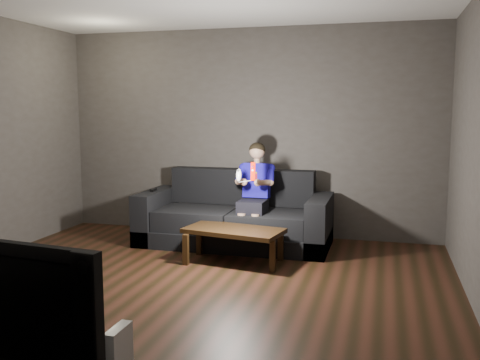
% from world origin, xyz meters
% --- Properties ---
extents(floor, '(5.00, 5.00, 0.00)m').
position_xyz_m(floor, '(0.00, 0.00, 0.00)').
color(floor, black).
rests_on(floor, ground).
extents(back_wall, '(5.00, 0.04, 2.70)m').
position_xyz_m(back_wall, '(0.00, 2.50, 1.35)').
color(back_wall, '#403B37').
rests_on(back_wall, ground).
extents(sofa, '(2.32, 1.00, 0.90)m').
position_xyz_m(sofa, '(-0.01, 1.90, 0.29)').
color(sofa, black).
rests_on(sofa, floor).
extents(child, '(0.47, 0.57, 1.15)m').
position_xyz_m(child, '(0.26, 1.84, 0.75)').
color(child, black).
rests_on(child, sofa).
extents(wii_remote_red, '(0.06, 0.08, 0.21)m').
position_xyz_m(wii_remote_red, '(0.34, 1.39, 0.97)').
color(wii_remote_red, red).
rests_on(wii_remote_red, child).
extents(nunchuk_white, '(0.07, 0.10, 0.15)m').
position_xyz_m(nunchuk_white, '(0.18, 1.40, 0.93)').
color(nunchuk_white, silver).
rests_on(nunchuk_white, child).
extents(wii_remote_black, '(0.06, 0.17, 0.03)m').
position_xyz_m(wii_remote_black, '(-1.05, 1.81, 0.65)').
color(wii_remote_black, black).
rests_on(wii_remote_black, sofa).
extents(coffee_table, '(1.12, 0.70, 0.38)m').
position_xyz_m(coffee_table, '(0.20, 1.11, 0.33)').
color(coffee_table, black).
rests_on(coffee_table, floor).
extents(tv, '(1.09, 0.27, 0.62)m').
position_xyz_m(tv, '(0.12, -2.27, 0.77)').
color(tv, black).
rests_on(tv, media_console).
extents(wii_console, '(0.06, 0.18, 0.23)m').
position_xyz_m(wii_console, '(0.63, -2.27, 0.58)').
color(wii_console, silver).
rests_on(wii_console, media_console).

